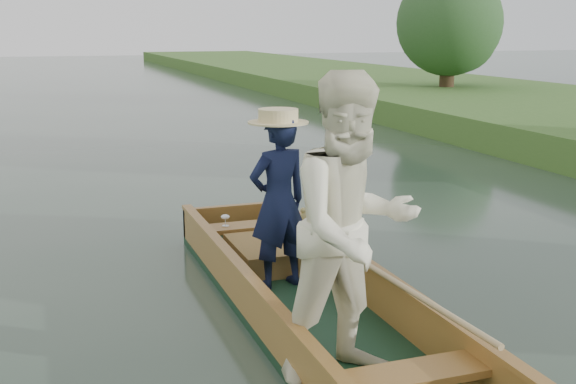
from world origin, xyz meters
name	(u,v)px	position (x,y,z in m)	size (l,w,h in m)	color
ground	(313,321)	(0.00, 0.00, 0.00)	(120.00, 120.00, 0.00)	#283D30
trees_far	(331,18)	(4.20, 9.71, 2.53)	(22.57, 16.43, 4.43)	#47331E
punt	(323,250)	(-0.08, -0.39, 0.73)	(1.25, 5.00, 2.08)	#13321E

